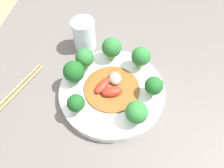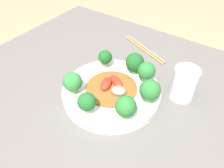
{
  "view_description": "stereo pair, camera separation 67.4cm",
  "coord_description": "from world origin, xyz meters",
  "px_view_note": "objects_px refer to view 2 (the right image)",
  "views": [
    {
      "loc": [
        -0.32,
        -0.03,
        1.28
      ],
      "look_at": [
        0.0,
        0.02,
        0.81
      ],
      "focal_mm": 35.0,
      "sensor_mm": 36.0,
      "label": 1
    },
    {
      "loc": [
        0.26,
        -0.36,
        1.23
      ],
      "look_at": [
        0.0,
        0.02,
        0.81
      ],
      "focal_mm": 35.0,
      "sensor_mm": 36.0,
      "label": 2
    }
  ],
  "objects_px": {
    "broccoli_east": "(150,90)",
    "broccoli_northeast": "(146,71)",
    "plate": "(112,92)",
    "broccoli_north": "(135,63)",
    "broccoli_southeast": "(126,107)",
    "broccoli_south": "(86,102)",
    "chopsticks": "(144,49)",
    "broccoli_southwest": "(73,82)",
    "broccoli_northwest": "(105,58)",
    "stirfry_center": "(112,87)",
    "drinking_glass": "(184,84)"
  },
  "relations": [
    {
      "from": "drinking_glass",
      "to": "chopsticks",
      "type": "relative_size",
      "value": 0.47
    },
    {
      "from": "broccoli_south",
      "to": "chopsticks",
      "type": "bearing_deg",
      "value": 95.04
    },
    {
      "from": "drinking_glass",
      "to": "chopsticks",
      "type": "xyz_separation_m",
      "value": [
        -0.21,
        0.16,
        -0.05
      ]
    },
    {
      "from": "broccoli_southeast",
      "to": "drinking_glass",
      "type": "height_order",
      "value": "drinking_glass"
    },
    {
      "from": "broccoli_southwest",
      "to": "stirfry_center",
      "type": "relative_size",
      "value": 0.43
    },
    {
      "from": "broccoli_east",
      "to": "broccoli_northeast",
      "type": "distance_m",
      "value": 0.08
    },
    {
      "from": "broccoli_northwest",
      "to": "broccoli_southwest",
      "type": "distance_m",
      "value": 0.15
    },
    {
      "from": "broccoli_northeast",
      "to": "chopsticks",
      "type": "xyz_separation_m",
      "value": [
        -0.1,
        0.18,
        -0.06
      ]
    },
    {
      "from": "broccoli_northwest",
      "to": "drinking_glass",
      "type": "distance_m",
      "value": 0.25
    },
    {
      "from": "broccoli_northwest",
      "to": "broccoli_east",
      "type": "height_order",
      "value": "broccoli_east"
    },
    {
      "from": "plate",
      "to": "broccoli_north",
      "type": "xyz_separation_m",
      "value": [
        0.01,
        0.1,
        0.05
      ]
    },
    {
      "from": "broccoli_south",
      "to": "broccoli_northwest",
      "type": "bearing_deg",
      "value": 111.99
    },
    {
      "from": "broccoli_north",
      "to": "broccoli_southeast",
      "type": "height_order",
      "value": "broccoli_southeast"
    },
    {
      "from": "plate",
      "to": "stirfry_center",
      "type": "relative_size",
      "value": 1.9
    },
    {
      "from": "broccoli_southwest",
      "to": "broccoli_southeast",
      "type": "distance_m",
      "value": 0.17
    },
    {
      "from": "plate",
      "to": "broccoli_southwest",
      "type": "distance_m",
      "value": 0.12
    },
    {
      "from": "plate",
      "to": "broccoli_east",
      "type": "height_order",
      "value": "broccoli_east"
    },
    {
      "from": "broccoli_southeast",
      "to": "broccoli_northeast",
      "type": "relative_size",
      "value": 1.05
    },
    {
      "from": "broccoli_north",
      "to": "broccoli_east",
      "type": "relative_size",
      "value": 0.93
    },
    {
      "from": "broccoli_south",
      "to": "broccoli_east",
      "type": "xyz_separation_m",
      "value": [
        0.11,
        0.12,
        0.0
      ]
    },
    {
      "from": "broccoli_northwest",
      "to": "broccoli_south",
      "type": "height_order",
      "value": "broccoli_south"
    },
    {
      "from": "drinking_glass",
      "to": "broccoli_north",
      "type": "bearing_deg",
      "value": -176.4
    },
    {
      "from": "broccoli_south",
      "to": "broccoli_east",
      "type": "relative_size",
      "value": 0.88
    },
    {
      "from": "broccoli_south",
      "to": "chopsticks",
      "type": "xyz_separation_m",
      "value": [
        -0.03,
        0.38,
        -0.06
      ]
    },
    {
      "from": "stirfry_center",
      "to": "drinking_glass",
      "type": "relative_size",
      "value": 1.52
    },
    {
      "from": "broccoli_southwest",
      "to": "drinking_glass",
      "type": "xyz_separation_m",
      "value": [
        0.25,
        0.18,
        -0.01
      ]
    },
    {
      "from": "broccoli_north",
      "to": "broccoli_east",
      "type": "height_order",
      "value": "broccoli_east"
    },
    {
      "from": "broccoli_southwest",
      "to": "stirfry_center",
      "type": "bearing_deg",
      "value": 41.28
    },
    {
      "from": "broccoli_southwest",
      "to": "broccoli_northeast",
      "type": "height_order",
      "value": "broccoli_northeast"
    },
    {
      "from": "plate",
      "to": "chopsticks",
      "type": "height_order",
      "value": "plate"
    },
    {
      "from": "broccoli_southwest",
      "to": "broccoli_south",
      "type": "xyz_separation_m",
      "value": [
        0.08,
        -0.04,
        0.0
      ]
    },
    {
      "from": "plate",
      "to": "broccoli_southeast",
      "type": "relative_size",
      "value": 4.1
    },
    {
      "from": "broccoli_northwest",
      "to": "broccoli_southwest",
      "type": "height_order",
      "value": "broccoli_southwest"
    },
    {
      "from": "plate",
      "to": "broccoli_north",
      "type": "relative_size",
      "value": 4.3
    },
    {
      "from": "broccoli_northeast",
      "to": "chopsticks",
      "type": "bearing_deg",
      "value": 118.83
    },
    {
      "from": "broccoli_east",
      "to": "broccoli_southwest",
      "type": "bearing_deg",
      "value": -155.25
    },
    {
      "from": "plate",
      "to": "broccoli_south",
      "type": "relative_size",
      "value": 4.52
    },
    {
      "from": "broccoli_north",
      "to": "broccoli_southwest",
      "type": "relative_size",
      "value": 1.03
    },
    {
      "from": "stirfry_center",
      "to": "broccoli_north",
      "type": "bearing_deg",
      "value": 83.16
    },
    {
      "from": "broccoli_northwest",
      "to": "broccoli_southeast",
      "type": "height_order",
      "value": "broccoli_southeast"
    },
    {
      "from": "broccoli_north",
      "to": "broccoli_southwest",
      "type": "height_order",
      "value": "broccoli_north"
    },
    {
      "from": "broccoli_northeast",
      "to": "stirfry_center",
      "type": "xyz_separation_m",
      "value": [
        -0.06,
        -0.08,
        -0.03
      ]
    },
    {
      "from": "broccoli_northwest",
      "to": "broccoli_northeast",
      "type": "bearing_deg",
      "value": 4.13
    },
    {
      "from": "broccoli_southeast",
      "to": "stirfry_center",
      "type": "relative_size",
      "value": 0.46
    },
    {
      "from": "chopsticks",
      "to": "broccoli_northeast",
      "type": "bearing_deg",
      "value": -61.17
    },
    {
      "from": "plate",
      "to": "broccoli_northwest",
      "type": "xyz_separation_m",
      "value": [
        -0.08,
        0.08,
        0.05
      ]
    },
    {
      "from": "broccoli_southwest",
      "to": "drinking_glass",
      "type": "bearing_deg",
      "value": 36.3
    },
    {
      "from": "broccoli_northeast",
      "to": "chopsticks",
      "type": "distance_m",
      "value": 0.22
    },
    {
      "from": "broccoli_southeast",
      "to": "broccoli_northwest",
      "type": "bearing_deg",
      "value": 139.5
    },
    {
      "from": "broccoli_northwest",
      "to": "broccoli_north",
      "type": "xyz_separation_m",
      "value": [
        0.09,
        0.03,
        0.0
      ]
    }
  ]
}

